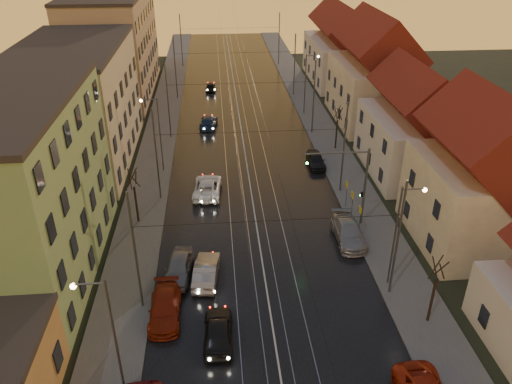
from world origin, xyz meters
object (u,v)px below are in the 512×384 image
object	(u,v)px
street_lamp_3	(308,78)
parked_left_2	(165,308)
parked_left_3	(179,267)
driving_car_1	(206,271)
parked_right_2	(316,160)
street_lamp_1	(401,227)
street_lamp_0	(107,328)
traffic_light_mast	(354,178)
driving_car_0	(218,331)
driving_car_3	(208,122)
driving_car_4	(211,86)
driving_car_2	(208,187)
street_lamp_2	(156,127)
parked_right_1	(349,232)

from	to	relation	value
street_lamp_3	parked_left_2	xyz separation A→B (m)	(-16.09, -38.02, -4.17)
parked_left_3	street_lamp_3	bearing A→B (deg)	72.59
street_lamp_3	driving_car_1	world-z (taller)	street_lamp_3
driving_car_1	parked_right_2	size ratio (longest dim) A/B	1.11
street_lamp_1	driving_car_1	xyz separation A→B (m)	(-13.36, 1.65, -4.12)
street_lamp_0	parked_left_3	distance (m)	11.37
parked_right_2	traffic_light_mast	bearing A→B (deg)	-86.30
traffic_light_mast	driving_car_0	world-z (taller)	traffic_light_mast
driving_car_3	parked_left_2	bearing A→B (deg)	91.81
street_lamp_0	street_lamp_1	distance (m)	19.89
driving_car_0	driving_car_1	bearing A→B (deg)	-81.05
street_lamp_3	driving_car_4	xyz separation A→B (m)	(-12.77, 11.48, -4.26)
traffic_light_mast	driving_car_4	world-z (taller)	traffic_light_mast
driving_car_0	parked_right_2	xyz separation A→B (m)	(10.82, 24.24, -0.05)
driving_car_1	parked_left_2	distance (m)	4.58
driving_car_2	driving_car_3	world-z (taller)	driving_car_2
traffic_light_mast	parked_left_2	bearing A→B (deg)	-146.21
street_lamp_2	driving_car_0	xyz separation A→B (m)	(5.59, -24.43, -4.12)
traffic_light_mast	driving_car_3	bearing A→B (deg)	116.49
street_lamp_2	parked_right_2	size ratio (longest dim) A/B	1.90
street_lamp_2	driving_car_0	size ratio (longest dim) A/B	1.78
driving_car_2	parked_right_1	distance (m)	14.55
street_lamp_0	driving_car_1	xyz separation A→B (m)	(4.85, 9.65, -4.12)
driving_car_1	driving_car_4	size ratio (longest dim) A/B	1.26
driving_car_2	parked_right_2	size ratio (longest dim) A/B	1.30
traffic_light_mast	parked_right_1	distance (m)	4.48
driving_car_0	street_lamp_2	bearing A→B (deg)	-75.13
street_lamp_0	parked_left_3	world-z (taller)	street_lamp_0
driving_car_1	parked_left_2	bearing A→B (deg)	59.86
driving_car_1	parked_right_1	distance (m)	12.29
street_lamp_0	parked_left_2	xyz separation A→B (m)	(2.12, 5.98, -4.17)
parked_right_1	street_lamp_0	bearing A→B (deg)	-139.51
driving_car_4	street_lamp_0	bearing A→B (deg)	89.77
parked_right_1	street_lamp_2	bearing A→B (deg)	139.63
street_lamp_0	street_lamp_1	bearing A→B (deg)	23.72
street_lamp_0	driving_car_3	distance (m)	40.74
driving_car_3	parked_right_2	bearing A→B (deg)	139.21
driving_car_0	driving_car_4	distance (m)	51.91
traffic_light_mast	street_lamp_2	bearing A→B (deg)	144.93
driving_car_1	parked_left_3	size ratio (longest dim) A/B	1.01
street_lamp_3	driving_car_1	size ratio (longest dim) A/B	1.72
driving_car_0	driving_car_2	xyz separation A→B (m)	(-0.67, 19.09, -0.01)
driving_car_4	street_lamp_3	bearing A→B (deg)	143.42
driving_car_0	traffic_light_mast	bearing A→B (deg)	-130.80
driving_car_0	parked_right_1	size ratio (longest dim) A/B	0.84
street_lamp_0	traffic_light_mast	bearing A→B (deg)	43.10
street_lamp_2	driving_car_2	world-z (taller)	street_lamp_2
street_lamp_0	driving_car_2	distance (m)	23.55
driving_car_1	parked_left_2	xyz separation A→B (m)	(-2.72, -3.68, -0.05)
driving_car_1	street_lamp_3	bearing A→B (deg)	-104.86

